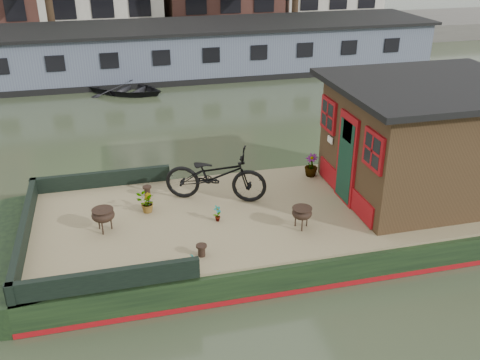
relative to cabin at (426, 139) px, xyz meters
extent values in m
plane|color=#343D27|center=(-2.19, 0.00, -1.88)|extent=(120.00, 120.00, 0.00)
cube|color=black|center=(-2.19, 0.00, -1.58)|extent=(12.00, 4.00, 0.60)
cylinder|color=black|center=(-8.19, 0.00, -1.58)|extent=(4.00, 4.00, 0.60)
cube|color=maroon|center=(-2.19, 0.00, -1.82)|extent=(12.02, 4.02, 0.10)
cube|color=olive|center=(-2.19, 0.00, -1.25)|extent=(11.80, 3.80, 0.05)
cube|color=black|center=(-8.11, 0.00, -1.05)|extent=(0.12, 4.00, 0.35)
cube|color=black|center=(-6.69, 1.92, -1.05)|extent=(3.00, 0.12, 0.35)
cube|color=black|center=(-6.69, -1.92, -1.05)|extent=(3.00, 0.12, 0.35)
cube|color=black|center=(0.01, 0.00, -0.08)|extent=(3.50, 3.00, 2.30)
cube|color=black|center=(0.01, 0.00, 1.13)|extent=(4.00, 3.50, 0.12)
cube|color=maroon|center=(-1.77, 0.00, -0.28)|extent=(0.06, 0.80, 1.90)
cube|color=black|center=(-1.79, 0.00, -0.33)|extent=(0.04, 0.64, 1.70)
cube|color=maroon|center=(-1.77, -1.05, 0.32)|extent=(0.06, 0.72, 0.72)
cube|color=maroon|center=(-1.77, 1.05, 0.32)|extent=(0.06, 0.72, 0.72)
imported|color=black|center=(-4.36, 0.70, -0.67)|extent=(2.26, 1.47, 1.12)
imported|color=brown|center=(-4.52, -0.22, -1.06)|extent=(0.21, 0.20, 0.34)
imported|color=brown|center=(-5.79, 0.60, -1.05)|extent=(0.21, 0.24, 0.35)
imported|color=#9F562E|center=(-5.83, 0.48, -1.02)|extent=(0.45, 0.41, 0.41)
imported|color=brown|center=(-1.99, 1.32, -0.96)|extent=(0.41, 0.41, 0.54)
imported|color=#9D3A2E|center=(-5.26, -1.70, -1.08)|extent=(0.13, 0.17, 0.29)
cylinder|color=black|center=(-5.75, 1.23, -1.12)|extent=(0.19, 0.19, 0.22)
cylinder|color=black|center=(-5.04, -1.35, -1.12)|extent=(0.19, 0.19, 0.22)
imported|color=black|center=(-5.63, 11.50, -1.58)|extent=(3.57, 3.33, 0.60)
cube|color=#4D5767|center=(-2.19, 14.00, -0.88)|extent=(20.00, 4.00, 2.00)
cube|color=black|center=(-2.19, 14.00, 0.17)|extent=(20.40, 4.40, 0.12)
cube|color=black|center=(-2.19, 14.00, -1.76)|extent=(20.00, 4.05, 0.24)
cube|color=#47443F|center=(-2.19, 20.50, -1.43)|extent=(60.00, 6.00, 0.90)
camera|label=1|loc=(-6.32, -9.18, 4.02)|focal=40.00mm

